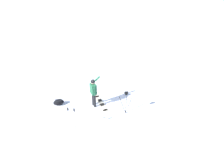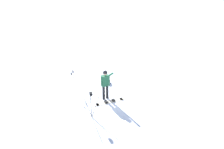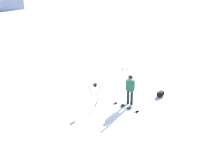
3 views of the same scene
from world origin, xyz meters
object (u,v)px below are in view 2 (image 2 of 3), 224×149
Objects in this scene: gear_bag_large at (107,80)px; camera_tripod at (91,100)px; snowboard at (110,102)px; snowboarder at (105,82)px; ski_poles at (73,79)px.

camera_tripod reaches higher than gear_bag_large.
snowboard is 1.86m from camera_tripod.
snowboarder is 2.90× the size of gear_bag_large.
snowboard is 1.39× the size of ski_poles.
camera_tripod is at bearing -117.77° from gear_bag_large.
snowboard is 2.41m from gear_bag_large.
snowboard is at bearing -46.13° from ski_poles.
camera_tripod is at bearing -127.21° from snowboarder.
snowboarder is at bearing 52.79° from camera_tripod.
ski_poles is at bearing 139.57° from snowboarder.
camera_tripod is (-1.78, -3.38, 0.79)m from gear_bag_large.
snowboarder reaches higher than camera_tripod.
snowboard is 3.08× the size of gear_bag_large.
gear_bag_large reaches higher than snowboard.
ski_poles reaches higher than snowboard.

